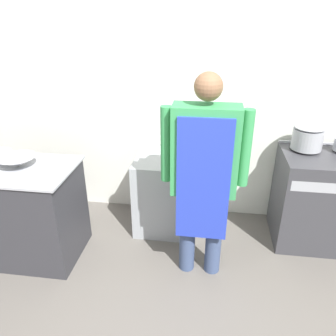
{
  "coord_description": "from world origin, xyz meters",
  "views": [
    {
      "loc": [
        0.44,
        -1.31,
        2.16
      ],
      "look_at": [
        0.1,
        1.12,
        0.98
      ],
      "focal_mm": 35.0,
      "sensor_mm": 36.0,
      "label": 1
    }
  ],
  "objects": [
    {
      "name": "fridge_unit",
      "position": [
        0.0,
        1.7,
        0.41
      ],
      "size": [
        0.62,
        0.63,
        0.81
      ],
      "color": "#93999E",
      "rests_on": "ground_plane"
    },
    {
      "name": "mixing_bowl",
      "position": [
        -1.23,
        1.1,
        0.97
      ],
      "size": [
        0.33,
        0.33,
        0.09
      ],
      "color": "#9EA0A8",
      "rests_on": "prep_counter"
    },
    {
      "name": "person_cook",
      "position": [
        0.4,
        1.04,
        1.03
      ],
      "size": [
        0.7,
        0.24,
        1.78
      ],
      "color": "#38476B",
      "rests_on": "ground_plane"
    },
    {
      "name": "prep_counter",
      "position": [
        -1.33,
        1.06,
        0.46
      ],
      "size": [
        1.2,
        0.68,
        0.92
      ],
      "color": "#2D2D33",
      "rests_on": "ground_plane"
    },
    {
      "name": "wall_back",
      "position": [
        0.0,
        2.06,
        1.35
      ],
      "size": [
        8.0,
        0.05,
        2.7
      ],
      "color": "silver",
      "rests_on": "ground_plane"
    },
    {
      "name": "small_bowl",
      "position": [
        -1.5,
        1.25,
        0.95
      ],
      "size": [
        0.22,
        0.22,
        0.06
      ],
      "color": "#9EA0A8",
      "rests_on": "prep_counter"
    },
    {
      "name": "stock_pot",
      "position": [
        1.36,
        1.78,
        1.08
      ],
      "size": [
        0.29,
        0.29,
        0.24
      ],
      "color": "#9EA0A8",
      "rests_on": "stove"
    },
    {
      "name": "stove",
      "position": [
        1.54,
        1.67,
        0.47
      ],
      "size": [
        0.8,
        0.65,
        0.96
      ],
      "color": "#38383D",
      "rests_on": "ground_plane"
    }
  ]
}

